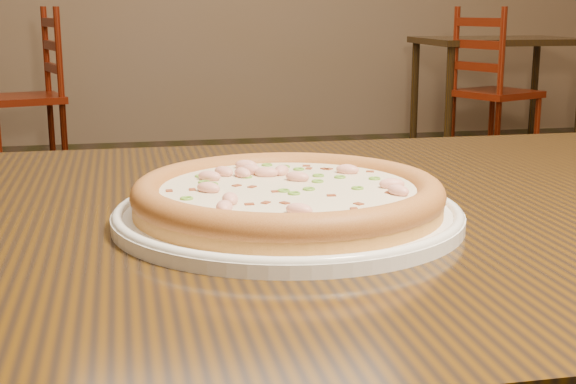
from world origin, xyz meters
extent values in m
cube|color=black|center=(-0.35, -0.52, 0.73)|extent=(1.20, 0.80, 0.04)
cylinder|color=white|center=(-0.47, -0.57, 0.76)|extent=(0.33, 0.33, 0.01)
torus|color=white|center=(-0.47, -0.57, 0.76)|extent=(0.33, 0.33, 0.01)
cylinder|color=#CF8F43|center=(-0.47, -0.57, 0.77)|extent=(0.29, 0.29, 0.02)
torus|color=#AA6E3B|center=(-0.47, -0.57, 0.78)|extent=(0.29, 0.29, 0.03)
cylinder|color=beige|center=(-0.47, -0.57, 0.78)|extent=(0.24, 0.24, 0.00)
ellipsoid|color=#F2B29E|center=(-0.54, -0.65, 0.79)|extent=(0.02, 0.03, 0.01)
ellipsoid|color=#F2B29E|center=(-0.50, -0.51, 0.79)|extent=(0.02, 0.03, 0.01)
ellipsoid|color=#F2B29E|center=(-0.46, -0.51, 0.79)|extent=(0.02, 0.03, 0.01)
ellipsoid|color=#F2B29E|center=(-0.48, -0.52, 0.79)|extent=(0.03, 0.02, 0.01)
ellipsoid|color=#F2B29E|center=(-0.38, -0.62, 0.79)|extent=(0.02, 0.03, 0.01)
ellipsoid|color=#F2B29E|center=(-0.53, -0.62, 0.79)|extent=(0.02, 0.02, 0.01)
ellipsoid|color=#F2B29E|center=(-0.50, -0.47, 0.79)|extent=(0.03, 0.02, 0.01)
ellipsoid|color=#F2B29E|center=(-0.40, -0.52, 0.79)|extent=(0.03, 0.02, 0.01)
ellipsoid|color=#F2B29E|center=(-0.52, -0.50, 0.79)|extent=(0.02, 0.03, 0.01)
ellipsoid|color=#F2B29E|center=(-0.48, -0.67, 0.79)|extent=(0.03, 0.03, 0.01)
ellipsoid|color=#F2B29E|center=(-0.38, -0.59, 0.79)|extent=(0.03, 0.02, 0.01)
ellipsoid|color=#F2B29E|center=(-0.55, -0.57, 0.79)|extent=(0.03, 0.03, 0.01)
ellipsoid|color=#F2B29E|center=(-0.46, -0.54, 0.79)|extent=(0.03, 0.03, 0.01)
ellipsoid|color=#F2B29E|center=(-0.49, -0.50, 0.79)|extent=(0.03, 0.03, 0.01)
ellipsoid|color=#F2B29E|center=(-0.54, -0.52, 0.79)|extent=(0.03, 0.03, 0.01)
cube|color=maroon|center=(-0.58, -0.56, 0.78)|extent=(0.01, 0.01, 0.00)
cube|color=maroon|center=(-0.41, -0.50, 0.78)|extent=(0.01, 0.01, 0.00)
cube|color=maroon|center=(-0.42, -0.65, 0.78)|extent=(0.01, 0.01, 0.00)
cube|color=maroon|center=(-0.50, -0.63, 0.78)|extent=(0.01, 0.01, 0.00)
cube|color=maroon|center=(-0.43, -0.47, 0.78)|extent=(0.01, 0.01, 0.00)
cube|color=maroon|center=(-0.49, -0.59, 0.78)|extent=(0.01, 0.01, 0.00)
cube|color=maroon|center=(-0.42, -0.49, 0.78)|extent=(0.01, 0.01, 0.00)
cube|color=maroon|center=(-0.50, -0.56, 0.78)|extent=(0.01, 0.01, 0.00)
cube|color=maroon|center=(-0.52, -0.55, 0.78)|extent=(0.01, 0.01, 0.00)
cube|color=maroon|center=(-0.56, -0.56, 0.78)|extent=(0.01, 0.01, 0.00)
cube|color=maroon|center=(-0.38, -0.61, 0.78)|extent=(0.01, 0.01, 0.00)
cube|color=maroon|center=(-0.49, -0.63, 0.78)|extent=(0.01, 0.01, 0.00)
cube|color=maroon|center=(-0.52, -0.63, 0.78)|extent=(0.01, 0.01, 0.00)
cube|color=maroon|center=(-0.43, -0.49, 0.78)|extent=(0.01, 0.01, 0.00)
cube|color=maroon|center=(-0.44, -0.61, 0.78)|extent=(0.01, 0.01, 0.00)
cube|color=maroon|center=(-0.37, -0.52, 0.78)|extent=(0.01, 0.01, 0.00)
cube|color=maroon|center=(-0.43, -0.66, 0.78)|extent=(0.01, 0.01, 0.00)
torus|color=#60972D|center=(-0.45, -0.52, 0.79)|extent=(0.01, 0.01, 0.00)
torus|color=#60972D|center=(-0.41, -0.59, 0.79)|extent=(0.01, 0.01, 0.00)
torus|color=#60972D|center=(-0.45, -0.58, 0.79)|extent=(0.02, 0.02, 0.00)
torus|color=#60972D|center=(-0.57, -0.60, 0.79)|extent=(0.01, 0.01, 0.00)
torus|color=#60972D|center=(-0.54, -0.54, 0.79)|extent=(0.02, 0.02, 0.00)
torus|color=#60972D|center=(-0.48, -0.59, 0.79)|extent=(0.02, 0.02, 0.00)
torus|color=#60972D|center=(-0.44, -0.49, 0.79)|extent=(0.01, 0.01, 0.00)
torus|color=#60972D|center=(-0.47, -0.46, 0.79)|extent=(0.02, 0.02, 0.00)
torus|color=#60972D|center=(-0.55, -0.51, 0.79)|extent=(0.01, 0.01, 0.00)
torus|color=#60972D|center=(-0.50, -0.47, 0.79)|extent=(0.02, 0.02, 0.00)
torus|color=#60972D|center=(-0.45, -0.48, 0.79)|extent=(0.02, 0.02, 0.00)
torus|color=#60972D|center=(-0.50, -0.52, 0.79)|extent=(0.01, 0.01, 0.00)
torus|color=#60972D|center=(-0.47, -0.60, 0.79)|extent=(0.01, 0.01, 0.00)
torus|color=#60972D|center=(-0.44, -0.55, 0.79)|extent=(0.02, 0.02, 0.00)
torus|color=#60972D|center=(-0.55, -0.53, 0.79)|extent=(0.02, 0.02, 0.00)
torus|color=#60972D|center=(-0.38, -0.55, 0.79)|extent=(0.02, 0.02, 0.00)
torus|color=#60972D|center=(-0.43, -0.53, 0.79)|extent=(0.02, 0.02, 0.00)
torus|color=#60972D|center=(-0.41, -0.54, 0.79)|extent=(0.01, 0.01, 0.00)
cube|color=black|center=(1.82, 3.66, 0.73)|extent=(1.00, 0.70, 0.04)
cylinder|color=black|center=(1.37, 3.36, 0.35)|extent=(0.05, 0.05, 0.71)
cylinder|color=black|center=(1.37, 3.96, 0.35)|extent=(0.05, 0.05, 0.71)
cylinder|color=black|center=(2.27, 3.96, 0.35)|extent=(0.05, 0.05, 0.71)
cube|color=#5C1205|center=(-1.17, 3.54, 0.43)|extent=(0.52, 0.52, 0.04)
cylinder|color=#5C1205|center=(-1.05, 3.76, 0.21)|extent=(0.04, 0.04, 0.41)
cylinder|color=#5C1205|center=(-0.95, 3.42, 0.21)|extent=(0.04, 0.04, 0.41)
cylinder|color=#5C1205|center=(-1.05, 3.76, 0.47)|extent=(0.04, 0.04, 0.95)
cylinder|color=#5C1205|center=(-0.95, 3.42, 0.47)|extent=(0.04, 0.04, 0.95)
cube|color=#5C1205|center=(-1.00, 3.59, 0.60)|extent=(0.13, 0.35, 0.05)
cube|color=#5C1205|center=(-1.00, 3.59, 0.73)|extent=(0.13, 0.35, 0.05)
cube|color=#5C1205|center=(-1.00, 3.59, 0.86)|extent=(0.13, 0.35, 0.05)
cube|color=#5C1205|center=(1.63, 3.26, 0.43)|extent=(0.55, 0.55, 0.04)
cylinder|color=#5C1205|center=(1.87, 3.17, 0.21)|extent=(0.04, 0.04, 0.41)
cylinder|color=#5C1205|center=(1.72, 3.50, 0.21)|extent=(0.04, 0.04, 0.41)
cylinder|color=#5C1205|center=(1.54, 3.02, 0.21)|extent=(0.04, 0.04, 0.41)
cylinder|color=#5C1205|center=(1.39, 3.35, 0.21)|extent=(0.04, 0.04, 0.41)
cylinder|color=#5C1205|center=(1.54, 3.02, 0.47)|extent=(0.04, 0.04, 0.95)
cylinder|color=#5C1205|center=(1.39, 3.35, 0.47)|extent=(0.04, 0.04, 0.95)
cube|color=#5C1205|center=(1.46, 3.19, 0.60)|extent=(0.17, 0.34, 0.05)
cube|color=#5C1205|center=(1.46, 3.19, 0.73)|extent=(0.17, 0.34, 0.05)
cube|color=#5C1205|center=(1.46, 3.19, 0.86)|extent=(0.17, 0.34, 0.05)
camera|label=1|loc=(-0.62, -1.29, 0.95)|focal=50.00mm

